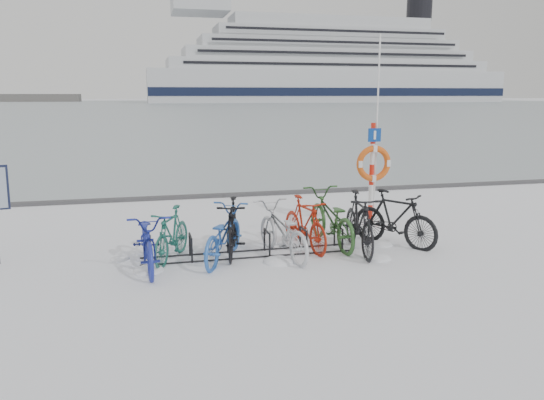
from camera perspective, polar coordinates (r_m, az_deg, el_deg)
ground at (r=10.08m, az=-2.54°, el=-5.93°), size 900.00×900.00×0.00m
ice_sheet at (r=164.49m, az=-13.20°, el=9.89°), size 400.00×298.00×0.02m
quay_edge at (r=15.74m, az=-6.70°, el=0.45°), size 400.00×0.25×0.10m
bike_rack at (r=10.03m, az=-2.55°, el=-4.94°), size 4.00×0.48×0.46m
lifebuoy_station at (r=12.29m, az=10.85°, el=3.86°), size 0.83×0.23×4.29m
cruise_ferry at (r=229.37m, az=5.87°, el=13.75°), size 149.02×28.08×48.96m
bike_0 at (r=9.48m, az=-13.21°, el=-4.00°), size 0.82×2.06×1.06m
bike_1 at (r=9.85m, az=-10.75°, el=-3.50°), size 1.10×1.72×1.00m
bike_2 at (r=9.71m, az=-5.33°, el=-3.51°), size 1.47×2.04×1.02m
bike_3 at (r=10.07m, az=-4.27°, el=-2.77°), size 0.91×1.88×1.09m
bike_4 at (r=9.89m, az=1.09°, el=-3.14°), size 1.06×2.08×1.04m
bike_5 at (r=10.41m, az=3.55°, el=-2.37°), size 0.80×1.82×1.06m
bike_6 at (r=10.73m, az=6.33°, el=-1.78°), size 0.87×2.22×1.14m
bike_7 at (r=10.32m, az=9.37°, el=-2.25°), size 0.83×2.04×1.19m
bike_8 at (r=10.91m, az=13.07°, el=-1.78°), size 1.48×1.89×1.14m
snow_drifts at (r=10.06m, az=0.07°, el=-5.95°), size 5.50×1.90×0.20m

